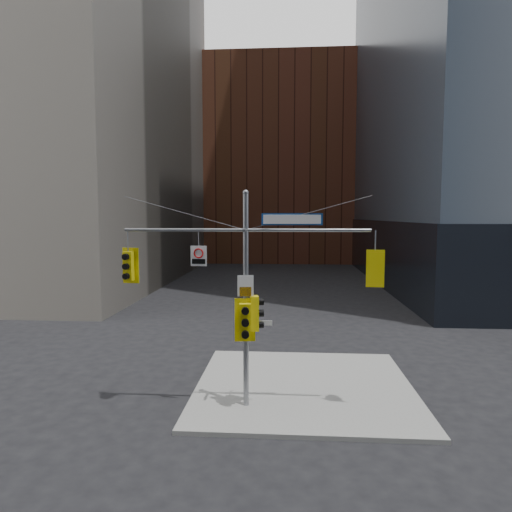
# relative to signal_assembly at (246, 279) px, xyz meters

# --- Properties ---
(ground) EXTENTS (160.00, 160.00, 0.00)m
(ground) POSITION_rel_signal_assembly_xyz_m (0.00, -1.99, -4.42)
(ground) COLOR black
(ground) RESTS_ON ground
(sidewalk_corner) EXTENTS (8.00, 8.00, 0.15)m
(sidewalk_corner) POSITION_rel_signal_assembly_xyz_m (2.00, 2.01, -4.34)
(sidewalk_corner) COLOR gray
(sidewalk_corner) RESTS_ON ground
(brick_midrise) EXTENTS (26.00, 20.00, 28.00)m
(brick_midrise) POSITION_rel_signal_assembly_xyz_m (0.00, 56.01, 9.58)
(brick_midrise) COLOR brown
(brick_midrise) RESTS_ON ground
(signal_assembly) EXTENTS (8.00, 0.80, 7.30)m
(signal_assembly) POSITION_rel_signal_assembly_xyz_m (0.00, 0.00, 0.00)
(signal_assembly) COLOR gray
(signal_assembly) RESTS_ON ground
(traffic_light_west_arm) EXTENTS (0.57, 0.49, 1.20)m
(traffic_light_west_arm) POSITION_rel_signal_assembly_xyz_m (-3.91, 0.01, 0.38)
(traffic_light_west_arm) COLOR yellow
(traffic_light_west_arm) RESTS_ON ground
(traffic_light_east_arm) EXTENTS (0.57, 0.47, 1.19)m
(traffic_light_east_arm) POSITION_rel_signal_assembly_xyz_m (4.14, 0.00, 0.38)
(traffic_light_east_arm) COLOR yellow
(traffic_light_east_arm) RESTS_ON ground
(traffic_light_pole_side) EXTENTS (0.48, 0.41, 1.14)m
(traffic_light_pole_side) POSITION_rel_signal_assembly_xyz_m (0.33, 0.02, -1.15)
(traffic_light_pole_side) COLOR yellow
(traffic_light_pole_side) RESTS_ON ground
(traffic_light_pole_front) EXTENTS (0.68, 0.58, 1.43)m
(traffic_light_pole_front) POSITION_rel_signal_assembly_xyz_m (-0.00, -0.27, -1.35)
(traffic_light_pole_front) COLOR yellow
(traffic_light_pole_front) RESTS_ON ground
(street_sign_blade) EXTENTS (1.96, 0.17, 0.38)m
(street_sign_blade) POSITION_rel_signal_assembly_xyz_m (1.49, 0.00, 1.93)
(street_sign_blade) COLOR navy
(street_sign_blade) RESTS_ON ground
(regulatory_sign_arm) EXTENTS (0.54, 0.09, 0.67)m
(regulatory_sign_arm) POSITION_rel_signal_assembly_xyz_m (-1.55, -0.02, 0.75)
(regulatory_sign_arm) COLOR silver
(regulatory_sign_arm) RESTS_ON ground
(regulatory_sign_pole) EXTENTS (0.52, 0.10, 0.68)m
(regulatory_sign_pole) POSITION_rel_signal_assembly_xyz_m (0.00, -0.11, -0.24)
(regulatory_sign_pole) COLOR silver
(regulatory_sign_pole) RESTS_ON ground
(street_blade_ew) EXTENTS (0.83, 0.05, 0.17)m
(street_blade_ew) POSITION_rel_signal_assembly_xyz_m (0.45, 0.01, -1.47)
(street_blade_ew) COLOR silver
(street_blade_ew) RESTS_ON ground
(street_blade_ns) EXTENTS (0.08, 0.71, 0.14)m
(street_blade_ns) POSITION_rel_signal_assembly_xyz_m (0.00, 0.46, -1.63)
(street_blade_ns) COLOR #145926
(street_blade_ns) RESTS_ON ground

